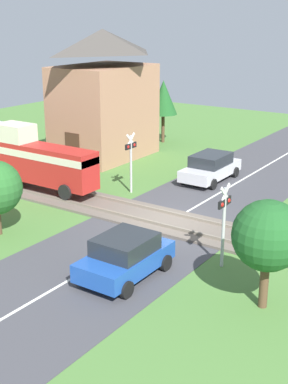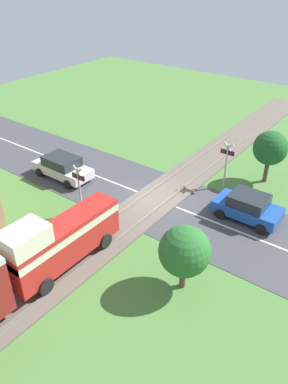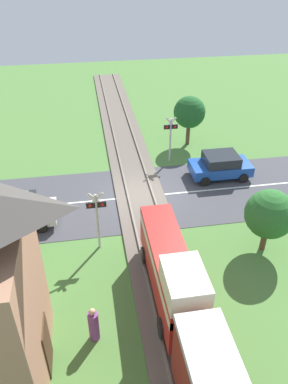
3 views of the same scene
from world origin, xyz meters
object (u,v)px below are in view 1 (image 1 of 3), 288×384
car_near_crossing (125,256)px  crossing_signal_east_approach (131,155)px  crossing_signal_west_approach (224,215)px  car_far_side (211,167)px  station_building (104,97)px  pedestrian_by_station (66,163)px

car_near_crossing → crossing_signal_east_approach: bearing=34.2°
car_near_crossing → crossing_signal_west_approach: bearing=-42.7°
crossing_signal_east_approach → car_far_side: bearing=-30.3°
station_building → car_near_crossing: bearing=-139.5°
car_near_crossing → crossing_signal_west_approach: crossing_signal_west_approach is taller
crossing_signal_east_approach → station_building: (5.19, 5.78, 1.88)m
crossing_signal_east_approach → crossing_signal_west_approach: bearing=-123.7°
pedestrian_by_station → car_near_crossing: bearing=-129.0°
station_building → pedestrian_by_station: bearing=-170.2°
car_far_side → crossing_signal_east_approach: size_ratio=1.35×
car_near_crossing → pedestrian_by_station: (8.32, 10.28, -0.08)m
crossing_signal_east_approach → pedestrian_by_station: 5.16m
crossing_signal_west_approach → pedestrian_by_station: bearing=65.9°
car_far_side → pedestrian_by_station: size_ratio=2.71×
car_near_crossing → pedestrian_by_station: 13.22m
car_near_crossing → crossing_signal_east_approach: 9.52m
crossing_signal_east_approach → pedestrian_by_station: crossing_signal_east_approach is taller
car_near_crossing → station_building: bearing=40.5°
crossing_signal_west_approach → pedestrian_by_station: (5.68, 12.71, -1.29)m
crossing_signal_west_approach → car_far_side: bearing=29.6°
car_near_crossing → car_far_side: (11.98, 2.88, -0.00)m
station_building → crossing_signal_west_approach: bearing=-127.5°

